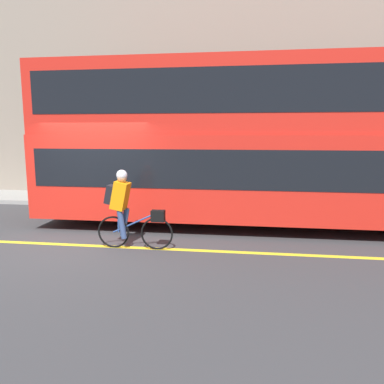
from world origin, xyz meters
name	(u,v)px	position (x,y,z in m)	size (l,w,h in m)	color
ground_plane	(81,243)	(0.00, 0.00, 0.00)	(80.00, 80.00, 0.00)	#38383A
road_center_line	(78,245)	(0.00, -0.14, 0.00)	(50.00, 0.14, 0.01)	yellow
sidewalk_curb	(142,200)	(0.00, 4.74, 0.06)	(60.00, 2.04, 0.13)	gray
building_facade	(149,71)	(0.00, 5.91, 4.38)	(60.00, 0.30, 8.75)	gray
bus	(276,138)	(4.07, 2.09, 2.16)	(11.37, 2.60, 3.91)	black
cyclist_on_bike	(126,206)	(1.07, -0.19, 0.85)	(1.53, 0.32, 1.57)	black
trash_bin	(351,190)	(6.55, 4.64, 0.55)	(0.47, 0.47, 0.84)	#262628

